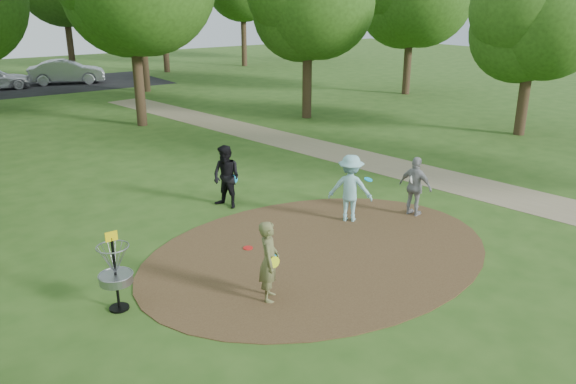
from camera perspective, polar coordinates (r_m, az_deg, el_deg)
ground at (r=12.68m, az=3.22°, el=-6.14°), size 100.00×100.00×0.00m
dirt_clearing at (r=12.67m, az=3.22°, el=-6.10°), size 8.40×8.40×0.02m
footpath at (r=18.37m, az=15.07°, el=1.36°), size 7.55×39.89×0.01m
parking_lot at (r=40.29m, az=-22.81°, el=9.97°), size 14.00×8.00×0.01m
player_observer_with_disc at (r=10.47m, az=-1.94°, el=-7.04°), size 0.65×0.69×1.58m
player_throwing_with_disc at (r=14.20m, az=6.35°, el=0.37°), size 1.31×1.26×1.73m
player_walking_with_disc at (r=15.14m, az=-6.28°, el=1.53°), size 0.89×1.00×1.71m
player_waiting_with_disc at (r=14.86m, az=12.81°, el=0.54°), size 0.56×0.98×1.58m
disc_ground_cyan at (r=12.49m, az=-1.53°, el=-6.37°), size 0.22×0.22×0.02m
disc_ground_red at (r=12.84m, az=-4.08°, el=-5.69°), size 0.22×0.22×0.02m
car_right at (r=40.52m, az=-21.56°, el=11.29°), size 5.02×3.10×1.56m
disc_golf_basket at (r=10.57m, az=-17.20°, el=-7.19°), size 0.63×0.63×1.54m
tree_ring at (r=20.67m, az=-9.89°, el=18.62°), size 37.05×46.14×9.46m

